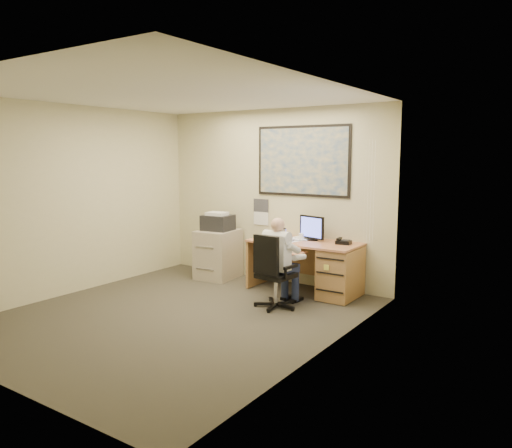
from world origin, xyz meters
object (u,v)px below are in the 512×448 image
Objects in this scene: desk at (326,265)px; filing_cabinet at (218,250)px; person at (277,263)px; office_chair at (275,287)px.

desk reaches higher than filing_cabinet.
filing_cabinet is 1.81m from person.
person is (1.62, -0.80, 0.13)m from filing_cabinet.
filing_cabinet reaches higher than office_chair.
filing_cabinet is (-1.91, -0.05, 0.02)m from desk.
filing_cabinet is 1.10× the size of office_chair.
person reaches higher than filing_cabinet.
desk reaches higher than office_chair.
office_chair is 0.32m from person.
filing_cabinet is at bearing 158.18° from office_chair.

